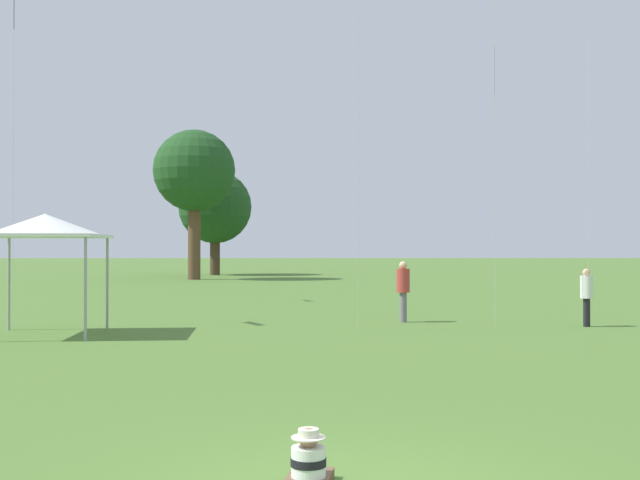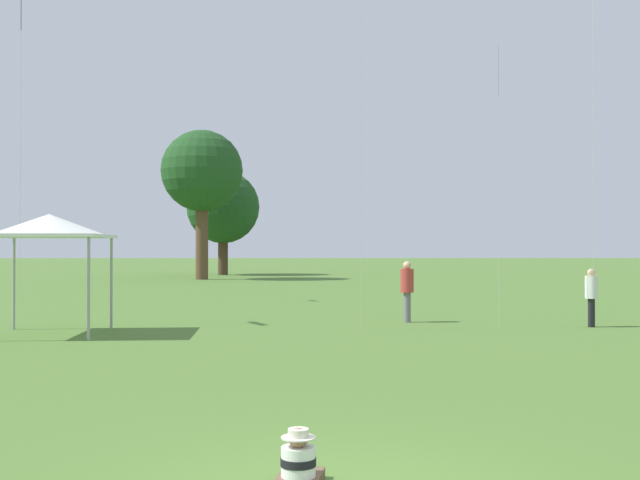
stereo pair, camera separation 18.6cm
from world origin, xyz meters
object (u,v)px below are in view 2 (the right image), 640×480
at_px(person_standing_1, 407,286).
at_px(distant_tree_1, 223,207).
at_px(person_standing_2, 591,292).
at_px(canopy_tent, 49,227).
at_px(distant_tree_0, 202,172).
at_px(seated_toddler, 299,462).

relative_size(person_standing_1, distant_tree_1, 0.21).
bearing_deg(person_standing_2, canopy_tent, 101.21).
distance_m(distant_tree_0, distant_tree_1, 8.82).
bearing_deg(distant_tree_1, person_standing_2, -69.12).
distance_m(canopy_tent, distant_tree_1, 41.51).
distance_m(person_standing_1, canopy_tent, 10.07).
relative_size(person_standing_1, canopy_tent, 0.59).
distance_m(canopy_tent, distant_tree_0, 33.18).
xyz_separation_m(seated_toddler, canopy_tent, (-6.59, 12.02, 2.51)).
xyz_separation_m(person_standing_1, distant_tree_1, (-10.19, 38.32, 4.38)).
bearing_deg(person_standing_1, distant_tree_0, 159.62).
xyz_separation_m(person_standing_1, person_standing_2, (4.94, -1.35, -0.11)).
bearing_deg(distant_tree_1, distant_tree_0, -92.62).
distance_m(person_standing_2, canopy_tent, 14.60).
distance_m(person_standing_2, distant_tree_1, 42.70).
relative_size(seated_toddler, distant_tree_0, 0.05).
bearing_deg(person_standing_2, seated_toddler, 154.79).
height_order(person_standing_2, distant_tree_1, distant_tree_1).
bearing_deg(canopy_tent, distant_tree_0, 92.00).
distance_m(seated_toddler, distant_tree_1, 54.19).
xyz_separation_m(distant_tree_0, distant_tree_1, (0.39, 8.59, -1.97)).
relative_size(seated_toddler, person_standing_2, 0.34).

